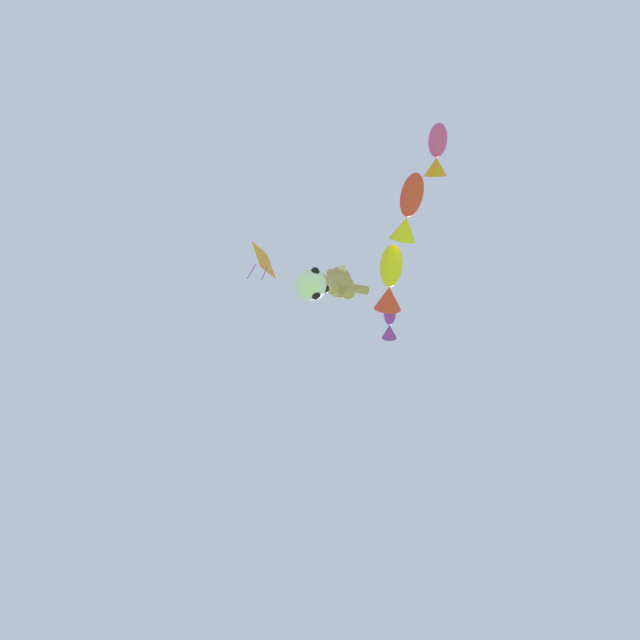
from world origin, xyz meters
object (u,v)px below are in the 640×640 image
object	(u,v)px
soccer_ball_kite	(311,285)
fish_kite_magenta	(437,154)
fish_kite_goldfin	(390,282)
teddy_bear_kite	(340,283)
fish_kite_violet	(390,322)
fish_kite_crimson	(408,212)
diamond_kite	(263,261)

from	to	relation	value
soccer_ball_kite	fish_kite_magenta	bearing A→B (deg)	-57.58
soccer_ball_kite	fish_kite_goldfin	world-z (taller)	fish_kite_goldfin
teddy_bear_kite	fish_kite_violet	xyz separation A→B (m)	(2.33, 1.31, 1.63)
fish_kite_goldfin	fish_kite_crimson	world-z (taller)	fish_kite_goldfin
fish_kite_violet	diamond_kite	distance (m)	4.83
soccer_ball_kite	fish_kite_goldfin	distance (m)	3.87
fish_kite_magenta	fish_kite_violet	bearing A→B (deg)	84.05
fish_kite_violet	fish_kite_crimson	distance (m)	3.85
fish_kite_crimson	fish_kite_magenta	xyz separation A→B (m)	(0.31, -1.82, 0.49)
teddy_bear_kite	fish_kite_violet	world-z (taller)	fish_kite_violet
teddy_bear_kite	soccer_ball_kite	bearing A→B (deg)	-174.77
fish_kite_violet	fish_kite_goldfin	world-z (taller)	fish_kite_goldfin
teddy_bear_kite	fish_kite_goldfin	world-z (taller)	fish_kite_goldfin
teddy_bear_kite	soccer_ball_kite	distance (m)	1.54
fish_kite_crimson	fish_kite_magenta	world-z (taller)	fish_kite_magenta
soccer_ball_kite	diamond_kite	xyz separation A→B (m)	(-1.55, 0.70, 3.26)
fish_kite_goldfin	fish_kite_magenta	distance (m)	4.16
fish_kite_goldfin	fish_kite_crimson	bearing A→B (deg)	-98.47
fish_kite_magenta	diamond_kite	xyz separation A→B (m)	(-4.18, 4.86, 0.32)
fish_kite_goldfin	fish_kite_violet	bearing A→B (deg)	68.87
fish_kite_crimson	fish_kite_goldfin	bearing A→B (deg)	81.53
fish_kite_magenta	diamond_kite	distance (m)	6.42
soccer_ball_kite	fish_kite_violet	xyz separation A→B (m)	(3.22, 1.39, 2.89)
soccer_ball_kite	fish_kite_goldfin	bearing A→B (deg)	0.09
teddy_bear_kite	diamond_kite	distance (m)	3.22
fish_kite_violet	fish_kite_magenta	size ratio (longest dim) A/B	0.93
soccer_ball_kite	diamond_kite	distance (m)	3.68
fish_kite_crimson	fish_kite_violet	bearing A→B (deg)	76.65
soccer_ball_kite	fish_kite_goldfin	xyz separation A→B (m)	(2.68, 0.00, 2.79)
fish_kite_goldfin	diamond_kite	xyz separation A→B (m)	(-4.23, 0.70, 0.47)
diamond_kite	fish_kite_magenta	bearing A→B (deg)	-49.24
fish_kite_crimson	diamond_kite	distance (m)	4.99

